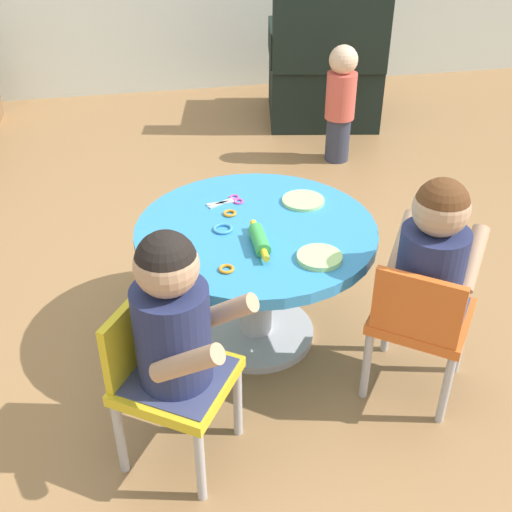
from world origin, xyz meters
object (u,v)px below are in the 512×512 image
at_px(child_chair_left, 166,375).
at_px(armchair_dark, 324,74).
at_px(craft_table, 256,257).
at_px(seated_child_left, 173,317).
at_px(toddler_standing, 340,101).
at_px(rolling_pin, 259,240).
at_px(seated_child_right, 433,255).
at_px(child_chair_right, 419,320).
at_px(craft_scissors, 230,201).

height_order(child_chair_left, armchair_dark, armchair_dark).
bearing_deg(armchair_dark, child_chair_left, -115.52).
bearing_deg(craft_table, armchair_dark, 67.43).
height_order(craft_table, seated_child_left, seated_child_left).
xyz_separation_m(craft_table, toddler_standing, (0.79, 1.48, 0.00)).
bearing_deg(toddler_standing, armchair_dark, 81.27).
xyz_separation_m(armchair_dark, rolling_pin, (-0.91, -2.27, 0.20)).
xyz_separation_m(seated_child_left, seated_child_right, (0.81, 0.14, 0.00)).
distance_m(child_chair_left, child_chair_right, 0.82).
xyz_separation_m(craft_table, child_chair_right, (0.46, -0.39, -0.05)).
height_order(child_chair_right, rolling_pin, child_chair_right).
distance_m(craft_table, craft_scissors, 0.24).
distance_m(child_chair_right, rolling_pin, 0.58).
relative_size(armchair_dark, rolling_pin, 3.69).
height_order(craft_table, seated_child_right, seated_child_right).
distance_m(child_chair_right, armchair_dark, 2.57).
bearing_deg(child_chair_left, toddler_standing, 59.59).
bearing_deg(craft_scissors, child_chair_right, -48.55).
relative_size(craft_table, craft_scissors, 5.91).
xyz_separation_m(craft_table, rolling_pin, (-0.01, -0.13, 0.15)).
height_order(seated_child_left, toddler_standing, seated_child_left).
bearing_deg(child_chair_right, seated_child_right, 52.96).
distance_m(craft_table, child_chair_right, 0.60).
relative_size(craft_table, armchair_dark, 0.98).
distance_m(seated_child_right, craft_scissors, 0.77).
bearing_deg(armchair_dark, craft_scissors, -115.98).
xyz_separation_m(child_chair_right, toddler_standing, (0.33, 1.87, 0.05)).
bearing_deg(child_chair_left, seated_child_left, -33.69).
xyz_separation_m(child_chair_right, armchair_dark, (0.44, 2.54, 0.00)).
relative_size(rolling_pin, craft_scissors, 1.63).
xyz_separation_m(seated_child_right, toddler_standing, (0.31, 1.84, -0.17)).
relative_size(child_chair_right, seated_child_right, 1.05).
distance_m(armchair_dark, toddler_standing, 0.67).
height_order(child_chair_left, seated_child_right, seated_child_right).
relative_size(seated_child_left, toddler_standing, 0.76).
height_order(child_chair_left, rolling_pin, child_chair_left).
xyz_separation_m(craft_table, child_chair_left, (-0.36, -0.48, -0.05)).
distance_m(seated_child_right, rolling_pin, 0.55).
distance_m(child_chair_left, armchair_dark, 2.91).
xyz_separation_m(child_chair_left, rolling_pin, (0.35, 0.35, 0.20)).
bearing_deg(child_chair_left, armchair_dark, 64.48).
distance_m(seated_child_right, armchair_dark, 2.55).
distance_m(seated_child_left, seated_child_right, 0.82).
bearing_deg(child_chair_left, craft_scissors, 65.85).
distance_m(armchair_dark, craft_scissors, 2.18).
distance_m(rolling_pin, craft_scissors, 0.33).
height_order(child_chair_left, seated_child_left, seated_child_left).
xyz_separation_m(seated_child_left, rolling_pin, (0.31, 0.37, -0.02)).
distance_m(toddler_standing, craft_scissors, 1.55).
distance_m(child_chair_right, toddler_standing, 1.90).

